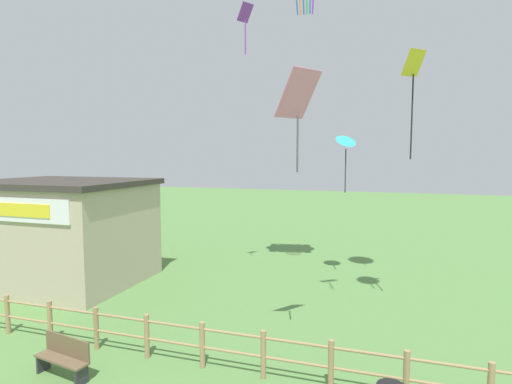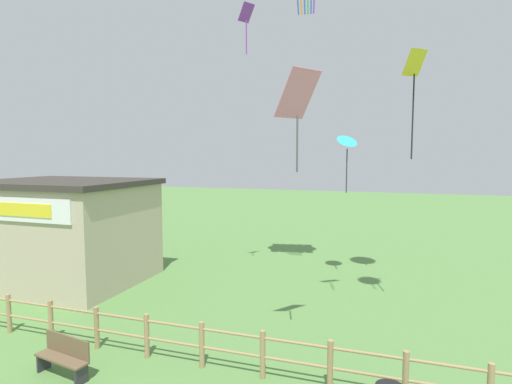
{
  "view_description": "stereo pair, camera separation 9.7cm",
  "coord_description": "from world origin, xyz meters",
  "px_view_note": "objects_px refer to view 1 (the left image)",
  "views": [
    {
      "loc": [
        3.53,
        -3.09,
        5.51
      ],
      "look_at": [
        0.0,
        7.98,
        4.46
      ],
      "focal_mm": 28.0,
      "sensor_mm": 36.0,
      "label": 1
    },
    {
      "loc": [
        3.62,
        -3.06,
        5.51
      ],
      "look_at": [
        0.0,
        7.98,
        4.46
      ],
      "focal_mm": 28.0,
      "sensor_mm": 36.0,
      "label": 2
    }
  ],
  "objects_px": {
    "kite_purple_streamer": "(245,20)",
    "kite_cyan_delta": "(346,143)",
    "kite_yellow_diamond": "(413,84)",
    "seaside_building": "(63,231)",
    "kite_pink_diamond": "(298,100)",
    "park_bench_by_building": "(64,356)"
  },
  "relations": [
    {
      "from": "kite_pink_diamond",
      "to": "seaside_building",
      "type": "bearing_deg",
      "value": 162.46
    },
    {
      "from": "park_bench_by_building",
      "to": "kite_cyan_delta",
      "type": "relative_size",
      "value": 0.65
    },
    {
      "from": "seaside_building",
      "to": "park_bench_by_building",
      "type": "xyz_separation_m",
      "value": [
        5.82,
        -6.21,
        -1.72
      ]
    },
    {
      "from": "park_bench_by_building",
      "to": "kite_cyan_delta",
      "type": "xyz_separation_m",
      "value": [
        5.93,
        9.8,
        5.53
      ]
    },
    {
      "from": "seaside_building",
      "to": "kite_cyan_delta",
      "type": "height_order",
      "value": "kite_cyan_delta"
    },
    {
      "from": "seaside_building",
      "to": "kite_pink_diamond",
      "type": "bearing_deg",
      "value": -17.54
    },
    {
      "from": "park_bench_by_building",
      "to": "kite_cyan_delta",
      "type": "distance_m",
      "value": 12.72
    },
    {
      "from": "seaside_building",
      "to": "kite_yellow_diamond",
      "type": "bearing_deg",
      "value": 1.07
    },
    {
      "from": "kite_cyan_delta",
      "to": "kite_yellow_diamond",
      "type": "xyz_separation_m",
      "value": [
        2.38,
        -3.32,
        1.78
      ]
    },
    {
      "from": "kite_cyan_delta",
      "to": "kite_yellow_diamond",
      "type": "distance_m",
      "value": 4.46
    },
    {
      "from": "seaside_building",
      "to": "park_bench_by_building",
      "type": "distance_m",
      "value": 8.69
    },
    {
      "from": "kite_purple_streamer",
      "to": "kite_cyan_delta",
      "type": "relative_size",
      "value": 0.79
    },
    {
      "from": "kite_cyan_delta",
      "to": "kite_purple_streamer",
      "type": "bearing_deg",
      "value": -158.58
    },
    {
      "from": "seaside_building",
      "to": "kite_yellow_diamond",
      "type": "xyz_separation_m",
      "value": [
        14.14,
        0.26,
        5.59
      ]
    },
    {
      "from": "kite_purple_streamer",
      "to": "kite_cyan_delta",
      "type": "xyz_separation_m",
      "value": [
        3.98,
        1.56,
        -4.98
      ]
    },
    {
      "from": "seaside_building",
      "to": "kite_pink_diamond",
      "type": "xyz_separation_m",
      "value": [
        11.14,
        -3.52,
        4.7
      ]
    },
    {
      "from": "park_bench_by_building",
      "to": "kite_purple_streamer",
      "type": "distance_m",
      "value": 13.49
    },
    {
      "from": "seaside_building",
      "to": "park_bench_by_building",
      "type": "height_order",
      "value": "seaside_building"
    },
    {
      "from": "seaside_building",
      "to": "kite_purple_streamer",
      "type": "distance_m",
      "value": 11.91
    },
    {
      "from": "kite_pink_diamond",
      "to": "kite_yellow_diamond",
      "type": "relative_size",
      "value": 0.75
    },
    {
      "from": "kite_purple_streamer",
      "to": "kite_pink_diamond",
      "type": "height_order",
      "value": "kite_purple_streamer"
    },
    {
      "from": "kite_purple_streamer",
      "to": "park_bench_by_building",
      "type": "bearing_deg",
      "value": -103.33
    }
  ]
}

